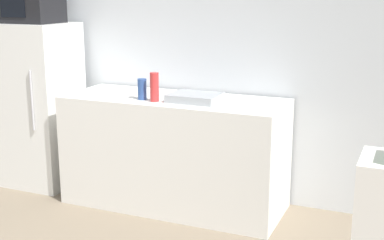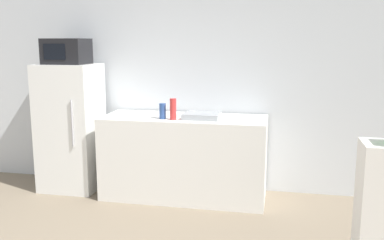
# 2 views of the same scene
# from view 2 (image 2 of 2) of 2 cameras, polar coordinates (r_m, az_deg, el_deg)

# --- Properties ---
(wall_back) EXTENTS (8.00, 0.06, 2.60)m
(wall_back) POSITION_cam_2_polar(r_m,az_deg,el_deg) (5.10, -2.17, 5.51)
(wall_back) COLOR silver
(wall_back) RESTS_ON ground_plane
(refrigerator) EXTENTS (0.66, 0.60, 1.48)m
(refrigerator) POSITION_cam_2_polar(r_m,az_deg,el_deg) (5.24, -15.87, -0.94)
(refrigerator) COLOR white
(refrigerator) RESTS_ON ground_plane
(microwave) EXTENTS (0.47, 0.39, 0.29)m
(microwave) POSITION_cam_2_polar(r_m,az_deg,el_deg) (5.14, -16.38, 8.78)
(microwave) COLOR black
(microwave) RESTS_ON refrigerator
(counter) EXTENTS (1.81, 0.70, 0.92)m
(counter) POSITION_cam_2_polar(r_m,az_deg,el_deg) (4.81, -1.02, -4.97)
(counter) COLOR silver
(counter) RESTS_ON ground_plane
(sink_basin) EXTENTS (0.39, 0.31, 0.06)m
(sink_basin) POSITION_cam_2_polar(r_m,az_deg,el_deg) (4.61, 1.33, 0.57)
(sink_basin) COLOR #9EA3A8
(sink_basin) RESTS_ON counter
(bottle_tall) EXTENTS (0.07, 0.07, 0.23)m
(bottle_tall) POSITION_cam_2_polar(r_m,az_deg,el_deg) (4.53, -2.54, 1.46)
(bottle_tall) COLOR red
(bottle_tall) RESTS_ON counter
(bottle_short) EXTENTS (0.07, 0.07, 0.17)m
(bottle_short) POSITION_cam_2_polar(r_m,az_deg,el_deg) (4.60, -3.95, 1.19)
(bottle_short) COLOR #2D4C8C
(bottle_short) RESTS_ON counter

